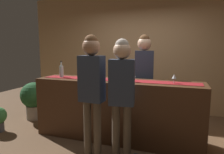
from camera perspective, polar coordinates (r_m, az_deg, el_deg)
ground_plane at (r=3.68m, az=1.24°, el=-16.84°), size 10.00×10.00×0.00m
back_wall at (r=5.18m, az=7.86°, el=6.94°), size 6.00×0.12×2.90m
bar_counter at (r=3.49m, az=1.27°, el=-9.22°), size 2.80×0.60×1.02m
counter_runner_cloth at (r=3.38m, az=1.30°, el=-0.85°), size 2.66×0.28×0.01m
wine_bottle_clear at (r=3.80m, az=-14.05°, el=1.60°), size 0.07×0.07×0.30m
wine_bottle_amber at (r=3.56m, az=-5.23°, el=1.38°), size 0.07×0.07×0.30m
wine_glass_near_customer at (r=3.20m, az=6.13°, el=0.45°), size 0.07×0.07×0.14m
wine_glass_mid_counter at (r=3.17m, az=17.10°, el=0.07°), size 0.07×0.07×0.14m
bartender at (r=3.84m, az=8.93°, el=1.71°), size 0.38×0.27×1.80m
customer_sipping at (r=2.75m, az=2.76°, el=-2.74°), size 0.37×0.25×1.68m
customer_browsing at (r=2.83m, az=-5.74°, el=-1.54°), size 0.35×0.24×1.74m
potted_plant_tall at (r=4.78m, az=-21.17°, el=-5.52°), size 0.56×0.56×0.81m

